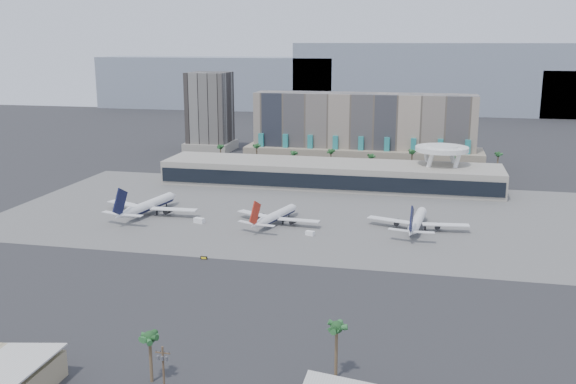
% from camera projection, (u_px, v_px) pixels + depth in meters
% --- Properties ---
extents(ground, '(900.00, 900.00, 0.00)m').
position_uv_depth(ground, '(280.00, 254.00, 222.69)').
color(ground, '#232326').
rests_on(ground, ground).
extents(apron_pad, '(260.00, 130.00, 0.06)m').
position_uv_depth(apron_pad, '(310.00, 213.00, 274.94)').
color(apron_pad, '#5B5B59').
rests_on(apron_pad, ground).
extents(mountain_ridge, '(680.00, 60.00, 70.00)m').
position_uv_depth(mountain_ridge, '(411.00, 83.00, 656.54)').
color(mountain_ridge, gray).
rests_on(mountain_ridge, ground).
extents(hotel, '(140.00, 30.00, 42.00)m').
position_uv_depth(hotel, '(363.00, 136.00, 382.45)').
color(hotel, tan).
rests_on(hotel, ground).
extents(office_tower, '(30.00, 30.00, 52.00)m').
position_uv_depth(office_tower, '(210.00, 116.00, 427.46)').
color(office_tower, black).
rests_on(office_tower, ground).
extents(terminal, '(170.00, 32.50, 14.50)m').
position_uv_depth(terminal, '(330.00, 173.00, 325.56)').
color(terminal, '#B7B0A0').
rests_on(terminal, ground).
extents(saucer_structure, '(26.00, 26.00, 21.89)m').
position_uv_depth(saucer_structure, '(442.00, 152.00, 317.09)').
color(saucer_structure, white).
rests_on(saucer_structure, ground).
extents(palm_row, '(157.80, 2.80, 13.10)m').
position_uv_depth(palm_row, '(352.00, 154.00, 356.58)').
color(palm_row, brown).
rests_on(palm_row, ground).
extents(utility_pole, '(3.20, 0.85, 12.00)m').
position_uv_depth(utility_pole, '(163.00, 369.00, 130.16)').
color(utility_pole, '#4C3826').
rests_on(utility_pole, ground).
extents(airliner_left, '(43.46, 45.10, 15.67)m').
position_uv_depth(airliner_left, '(148.00, 205.00, 272.05)').
color(airliner_left, white).
rests_on(airliner_left, ground).
extents(airliner_centre, '(36.15, 37.49, 13.24)m').
position_uv_depth(airliner_centre, '(276.00, 216.00, 257.98)').
color(airliner_centre, white).
rests_on(airliner_centre, ground).
extents(airliner_right, '(39.72, 41.06, 14.19)m').
position_uv_depth(airliner_right, '(417.00, 221.00, 249.64)').
color(airliner_right, white).
rests_on(airliner_right, ground).
extents(service_vehicle_a, '(4.80, 3.29, 2.14)m').
position_uv_depth(service_vehicle_a, '(199.00, 221.00, 259.68)').
color(service_vehicle_a, white).
rests_on(service_vehicle_a, ground).
extents(service_vehicle_b, '(3.71, 2.83, 1.69)m').
position_uv_depth(service_vehicle_b, '(310.00, 233.00, 243.42)').
color(service_vehicle_b, white).
rests_on(service_vehicle_b, ground).
extents(taxiway_sign, '(2.40, 0.43, 1.09)m').
position_uv_depth(taxiway_sign, '(204.00, 258.00, 216.74)').
color(taxiway_sign, black).
rests_on(taxiway_sign, ground).
extents(near_palm_a, '(6.00, 6.00, 11.82)m').
position_uv_depth(near_palm_a, '(150.00, 343.00, 137.05)').
color(near_palm_a, brown).
rests_on(near_palm_a, ground).
extents(near_palm_b, '(6.00, 6.00, 13.36)m').
position_uv_depth(near_palm_b, '(337.00, 333.00, 138.36)').
color(near_palm_b, brown).
rests_on(near_palm_b, ground).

